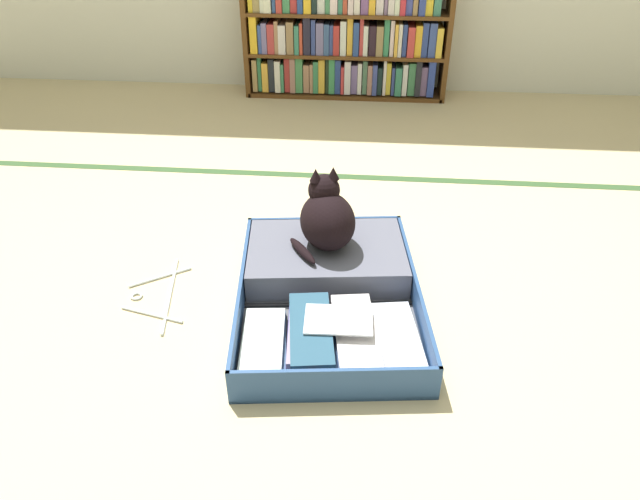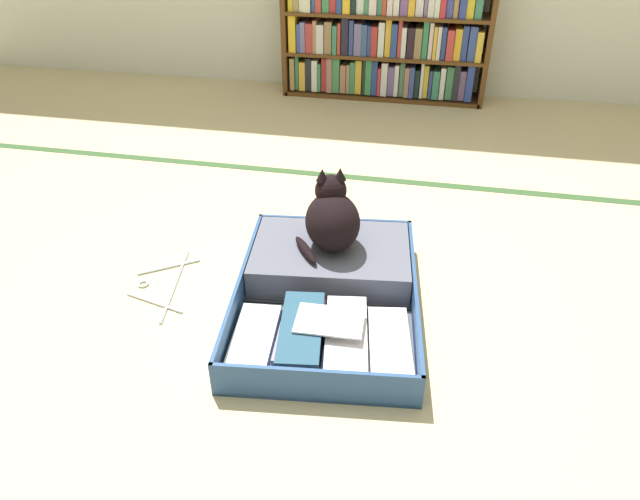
# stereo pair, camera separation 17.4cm
# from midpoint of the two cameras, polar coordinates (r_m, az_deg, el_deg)

# --- Properties ---
(ground_plane) EXTENTS (10.00, 10.00, 0.00)m
(ground_plane) POSITION_cam_midpoint_polar(r_m,az_deg,el_deg) (1.90, 0.46, -6.99)
(ground_plane) COLOR #CAB787
(tatami_border) EXTENTS (4.80, 0.05, 0.00)m
(tatami_border) POSITION_cam_midpoint_polar(r_m,az_deg,el_deg) (2.78, 4.70, 7.20)
(tatami_border) COLOR #33522B
(tatami_border) RESTS_ON ground_plane
(bookshelf) EXTENTS (1.26, 0.24, 0.77)m
(bookshelf) POSITION_cam_midpoint_polar(r_m,az_deg,el_deg) (3.78, 7.72, 20.20)
(bookshelf) COLOR #583516
(bookshelf) RESTS_ON ground_plane
(open_suitcase) EXTENTS (0.67, 0.87, 0.12)m
(open_suitcase) POSITION_cam_midpoint_polar(r_m,az_deg,el_deg) (1.96, 3.28, -3.63)
(open_suitcase) COLOR navy
(open_suitcase) RESTS_ON ground_plane
(black_cat) EXTENTS (0.27, 0.29, 0.28)m
(black_cat) POSITION_cam_midpoint_polar(r_m,az_deg,el_deg) (1.99, 3.66, 3.10)
(black_cat) COLOR black
(black_cat) RESTS_ON open_suitcase
(clothes_hanger) EXTENTS (0.25, 0.41, 0.01)m
(clothes_hanger) POSITION_cam_midpoint_polar(r_m,az_deg,el_deg) (2.09, -12.85, -3.38)
(clothes_hanger) COLOR silver
(clothes_hanger) RESTS_ON ground_plane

